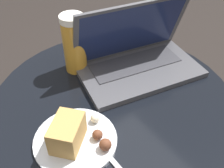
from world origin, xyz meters
TOP-DOWN VIEW (x-y plane):
  - table at (0.00, 0.00)m, footprint 0.70×0.70m
  - laptop at (0.14, 0.06)m, footprint 0.41×0.29m
  - beer_glass at (-0.02, 0.18)m, footprint 0.07×0.07m
  - snack_plate at (-0.17, -0.07)m, footprint 0.20×0.20m
  - fork at (-0.13, -0.13)m, footprint 0.02×0.20m

SIDE VIEW (x-z plane):
  - table at x=0.00m, z-range 0.11..0.62m
  - fork at x=-0.13m, z-range 0.51..0.51m
  - snack_plate at x=-0.17m, z-range 0.50..0.57m
  - laptop at x=0.14m, z-range 0.45..0.67m
  - beer_glass at x=-0.02m, z-range 0.51..0.70m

